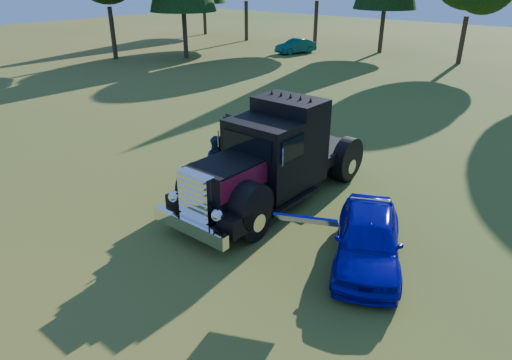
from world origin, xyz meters
The scene contains 6 objects.
ground centered at (0.00, 0.00, 0.00)m, with size 120.00×120.00×0.00m, color #2F5A1A.
diamond_t_truck centered at (-0.88, 2.20, 1.28)m, with size 3.37×7.16×3.00m.
hotrod_coupe centered at (2.90, 1.05, 0.65)m, with size 3.04×4.26×1.89m.
spectator_near centered at (-2.38, 2.28, 0.89)m, with size 0.65×0.43×1.78m, color #20324C.
spectator_far centered at (-2.47, 1.60, 0.92)m, with size 0.90×0.70×1.85m, color #1D2F44.
distant_teal_car centered at (-16.41, 25.54, 0.60)m, with size 1.26×3.61×1.19m, color #0B4042.
Camera 1 is at (6.75, -7.68, 6.35)m, focal length 32.00 mm.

